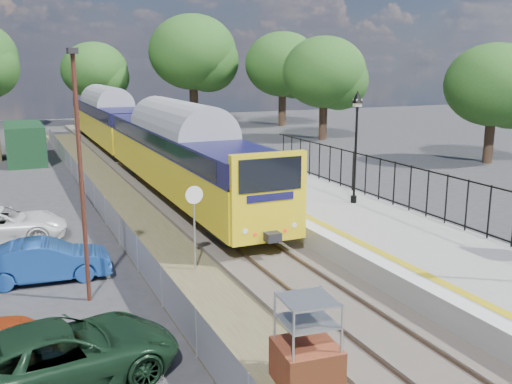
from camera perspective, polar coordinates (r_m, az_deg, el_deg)
ground at (r=16.81m, az=5.79°, el=-10.27°), size 120.00×120.00×0.00m
track_bed at (r=25.04m, az=-6.20°, el=-2.31°), size 5.90×80.00×0.29m
platform at (r=25.26m, az=5.10°, el=-1.31°), size 5.00×70.00×0.90m
platform_edge at (r=24.24m, az=0.86°, el=-0.75°), size 0.90×70.00×0.01m
victorian_lamp_north at (r=23.50m, az=10.04°, el=7.03°), size 0.44×0.44×4.60m
palisade_fence at (r=21.72m, az=18.07°, el=-0.45°), size 0.12×26.00×2.00m
wire_fence at (r=26.32m, az=-15.55°, el=-0.82°), size 0.06×52.00×1.20m
tree_line at (r=56.14m, az=-14.96°, el=12.34°), size 56.80×43.80×11.88m
train at (r=37.88m, az=-12.08°, el=6.05°), size 2.82×40.83×3.51m
brick_plinth at (r=12.09m, az=5.12°, el=-14.93°), size 1.33×1.33×1.97m
speed_sign at (r=18.08m, az=-6.19°, el=-2.17°), size 0.57×0.10×2.83m
carpark_lamp at (r=16.00m, az=-17.19°, el=2.86°), size 0.25×0.50×6.94m
car_green at (r=12.82m, az=-19.01°, el=-15.21°), size 5.26×3.09×1.37m
car_red at (r=13.79m, az=-23.38°, el=-13.85°), size 3.82×2.09×1.23m
car_blue at (r=18.77m, az=-20.30°, el=-6.46°), size 3.96×1.66×1.27m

